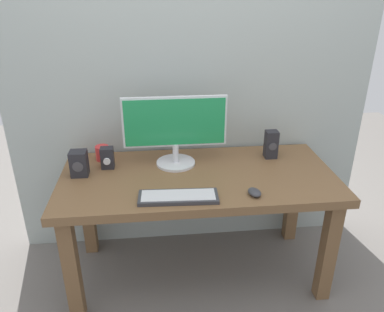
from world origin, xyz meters
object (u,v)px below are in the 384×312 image
Objects in this scene: desk at (198,190)px; speaker_right at (271,144)px; mouse at (254,192)px; keyboard_primary at (178,197)px; speaker_left at (79,163)px; monitor at (175,128)px; audio_controller at (107,158)px; coffee_mug at (102,153)px.

desk is 0.55m from speaker_right.
keyboard_primary is at bearing 165.73° from mouse.
monitor is at bearing 9.89° from speaker_left.
audio_controller is (-0.39, 0.40, 0.05)m from keyboard_primary.
mouse reaches higher than desk.
keyboard_primary is 0.40m from mouse.
coffee_mug is (-0.57, 0.26, 0.15)m from desk.
keyboard_primary is 2.36× the size of speaker_right.
monitor reaches higher than speaker_left.
speaker_left is (-1.16, -0.12, -0.01)m from speaker_right.
monitor reaches higher than coffee_mug.
audio_controller is (0.15, 0.08, -0.01)m from speaker_left.
speaker_left is at bearing 149.50° from keyboard_primary.
speaker_right is 1.01m from audio_controller.
keyboard_primary is at bearing -30.50° from speaker_left.
mouse is 1.00m from speaker_left.
keyboard_primary is 4.59× the size of coffee_mug.
coffee_mug is (-0.84, 0.53, 0.03)m from mouse.
keyboard_primary is 0.63m from speaker_left.
speaker_right is 1.35× the size of audio_controller.
speaker_right is at bearing 2.60° from monitor.
monitor reaches higher than mouse.
speaker_right is (0.48, 0.19, 0.19)m from desk.
mouse is 1.01× the size of coffee_mug.
monitor is 0.59m from speaker_left.
speaker_right reaches higher than mouse.
speaker_left is (-0.94, 0.33, 0.06)m from mouse.
coffee_mug is at bearing 134.32° from mouse.
monitor is at bearing 118.83° from mouse.
desk is at bearing -24.84° from coffee_mug.
desk is 0.65m from coffee_mug.
audio_controller is at bearing 27.58° from speaker_left.
monitor is at bearing -177.40° from speaker_right.
keyboard_primary is (-0.13, -0.26, 0.11)m from desk.
monitor reaches higher than speaker_right.
keyboard_primary is 4.55× the size of mouse.
desk is 10.65× the size of speaker_left.
desk is 0.57m from audio_controller.
keyboard_primary is 3.20× the size of audio_controller.
coffee_mug is at bearing 61.91° from speaker_left.
desk is 9.00× the size of speaker_right.
speaker_right is at bearing 6.13° from speaker_left.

